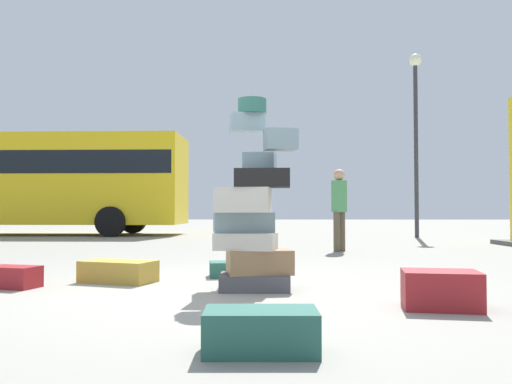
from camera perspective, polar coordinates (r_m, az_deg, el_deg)
ground_plane at (r=5.21m, az=-5.27°, el=-10.66°), size 80.00×80.00×0.00m
suitcase_tower at (r=5.26m, az=-0.33°, el=-3.02°), size 0.86×0.70×1.89m
suitcase_maroon_upright_blue at (r=6.00m, az=-24.60°, el=-8.28°), size 0.57×0.42×0.22m
suitcase_teal_left_side at (r=3.04m, az=0.53°, el=-14.66°), size 0.63×0.37×0.24m
suitcase_teal_behind_tower at (r=6.37m, az=-2.28°, el=-8.26°), size 0.63×0.44×0.18m
suitcase_tan_white_trunk at (r=6.08m, az=-14.53°, el=-8.24°), size 0.88×0.65×0.23m
suitcase_black_foreground_far at (r=8.08m, az=-0.19°, el=-5.73°), size 0.28×0.38×0.51m
suitcase_maroon_foreground_near at (r=4.57m, az=19.19°, el=-9.86°), size 0.65×0.51×0.30m
person_bearded_onlooker at (r=10.31m, az=8.90°, el=-1.12°), size 0.30×0.30×1.58m
parked_bus at (r=18.86m, az=-24.45°, el=1.39°), size 10.95×2.92×3.15m
lamp_post at (r=16.30m, az=16.73°, el=7.91°), size 0.36×0.36×5.35m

